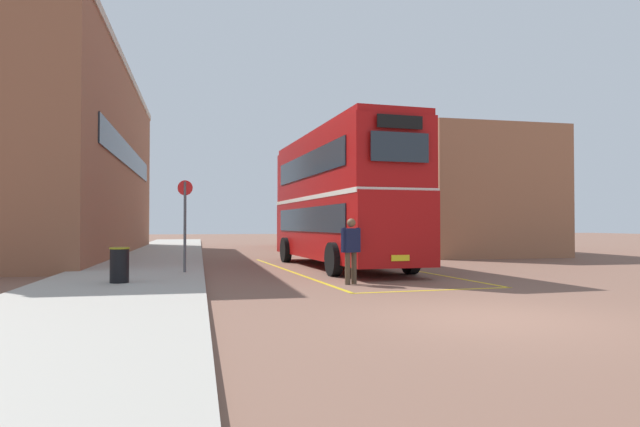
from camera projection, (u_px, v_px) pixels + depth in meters
ground_plane at (312, 261)px, 22.93m from camera, size 135.60×135.60×0.00m
sidewalk_left at (155, 258)px, 23.87m from camera, size 4.00×57.60×0.14m
brick_building_left at (75, 161)px, 27.10m from camera, size 5.21×23.32×9.31m
depot_building_right at (432, 198)px, 32.42m from camera, size 6.71×16.48×6.17m
double_decker_bus at (340, 197)px, 19.57m from camera, size 3.26×10.40×4.75m
single_deck_bus at (306, 223)px, 37.05m from camera, size 3.03×8.25×3.02m
pedestrian_boarding at (351, 246)px, 13.95m from camera, size 0.52×0.41×1.68m
litter_bin at (119, 265)px, 13.01m from camera, size 0.47×0.47×0.84m
bus_stop_sign at (185, 217)px, 15.95m from camera, size 0.43×0.14×2.67m
bay_marking_yellow at (356, 272)px, 17.67m from camera, size 4.95×12.53×0.01m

